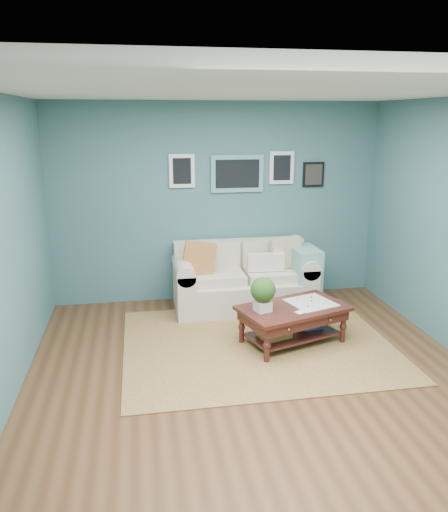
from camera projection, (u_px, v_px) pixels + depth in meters
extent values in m
plane|color=brown|center=(259.00, 384.00, 4.82)|extent=(5.00, 5.00, 0.00)
plane|color=white|center=(265.00, 90.00, 4.09)|extent=(5.00, 5.00, 0.00)
cube|color=#396166|center=(217.00, 203.00, 6.83)|extent=(4.50, 0.02, 2.70)
cube|color=#396166|center=(406.00, 399.00, 2.08)|extent=(4.50, 0.02, 2.70)
cube|color=#5E9C9E|center=(237.00, 174.00, 6.74)|extent=(0.72, 0.03, 0.50)
cube|color=black|center=(238.00, 174.00, 6.73)|extent=(0.60, 0.01, 0.38)
cube|color=white|center=(182.00, 171.00, 6.61)|extent=(0.34, 0.03, 0.44)
cube|color=white|center=(282.00, 168.00, 6.83)|extent=(0.34, 0.03, 0.44)
cube|color=black|center=(313.00, 174.00, 6.93)|extent=(0.30, 0.03, 0.34)
cube|color=brown|center=(257.00, 344.00, 5.66)|extent=(2.98, 2.39, 0.01)
cube|color=beige|center=(244.00, 293.00, 6.70)|extent=(1.37, 0.85, 0.40)
cube|color=beige|center=(239.00, 256.00, 6.89)|extent=(1.79, 0.21, 0.46)
cube|color=beige|center=(184.00, 290.00, 6.54)|extent=(0.23, 0.85, 0.60)
cube|color=beige|center=(301.00, 283.00, 6.80)|extent=(0.23, 0.85, 0.60)
cylinder|color=beige|center=(184.00, 268.00, 6.46)|extent=(0.25, 0.85, 0.25)
cylinder|color=beige|center=(302.00, 262.00, 6.72)|extent=(0.25, 0.85, 0.25)
cube|color=beige|center=(217.00, 277.00, 6.51)|extent=(0.69, 0.54, 0.13)
cube|color=beige|center=(272.00, 275.00, 6.63)|extent=(0.69, 0.54, 0.13)
cube|color=beige|center=(214.00, 255.00, 6.70)|extent=(0.69, 0.12, 0.35)
cube|color=beige|center=(267.00, 252.00, 6.83)|extent=(0.69, 0.12, 0.35)
cube|color=orange|center=(199.00, 258.00, 6.41)|extent=(0.47, 0.17, 0.46)
cube|color=beige|center=(286.00, 252.00, 6.67)|extent=(0.45, 0.17, 0.44)
cube|color=beige|center=(266.00, 262.00, 6.53)|extent=(0.48, 0.12, 0.23)
cube|color=#73A69C|center=(304.00, 276.00, 6.66)|extent=(0.33, 0.53, 0.77)
cube|color=black|center=(293.00, 308.00, 5.58)|extent=(1.33, 1.02, 0.04)
cube|color=black|center=(293.00, 315.00, 5.61)|extent=(1.23, 0.92, 0.12)
cube|color=black|center=(292.00, 334.00, 5.67)|extent=(1.11, 0.79, 0.02)
sphere|color=gold|center=(289.00, 330.00, 5.21)|extent=(0.03, 0.03, 0.03)
sphere|color=gold|center=(330.00, 320.00, 5.46)|extent=(0.03, 0.03, 0.03)
cylinder|color=black|center=(267.00, 345.00, 5.19)|extent=(0.06, 0.06, 0.40)
cylinder|color=black|center=(343.00, 326.00, 5.65)|extent=(0.06, 0.06, 0.40)
cylinder|color=black|center=(242.00, 327.00, 5.64)|extent=(0.06, 0.06, 0.40)
cylinder|color=black|center=(314.00, 311.00, 6.10)|extent=(0.06, 0.06, 0.40)
cube|color=white|center=(263.00, 306.00, 5.44)|extent=(0.20, 0.20, 0.12)
sphere|color=#214515|center=(263.00, 290.00, 5.39)|extent=(0.28, 0.28, 0.28)
cube|color=silver|center=(311.00, 303.00, 5.69)|extent=(0.59, 0.59, 0.01)
cube|color=olive|center=(274.00, 329.00, 5.53)|extent=(0.39, 0.33, 0.20)
cube|color=#264C96|center=(311.00, 323.00, 5.79)|extent=(0.28, 0.24, 0.11)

